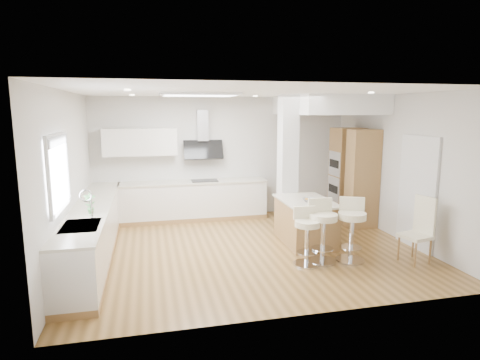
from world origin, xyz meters
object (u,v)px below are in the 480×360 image
object	(u,v)px
bar_stool_c	(352,226)
bar_stool_b	(323,227)
peninsula	(305,221)
bar_stool_a	(307,233)
dining_chair	(420,227)

from	to	relation	value
bar_stool_c	bar_stool_b	bearing A→B (deg)	-162.55
peninsula	bar_stool_a	world-z (taller)	bar_stool_a
peninsula	dining_chair	world-z (taller)	dining_chair
bar_stool_c	dining_chair	world-z (taller)	dining_chair
peninsula	bar_stool_b	bearing A→B (deg)	-95.38
bar_stool_b	dining_chair	xyz separation A→B (m)	(1.58, -0.34, -0.00)
peninsula	bar_stool_b	xyz separation A→B (m)	(-0.10, -0.99, 0.17)
bar_stool_a	dining_chair	world-z (taller)	dining_chair
bar_stool_b	dining_chair	size ratio (longest dim) A/B	0.96
bar_stool_c	dining_chair	xyz separation A→B (m)	(1.09, -0.28, -0.01)
bar_stool_a	dining_chair	bearing A→B (deg)	-5.63
dining_chair	bar_stool_b	bearing A→B (deg)	154.54
bar_stool_c	peninsula	bearing A→B (deg)	134.57
bar_stool_b	bar_stool_c	world-z (taller)	bar_stool_c
peninsula	bar_stool_a	bearing A→B (deg)	-110.56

